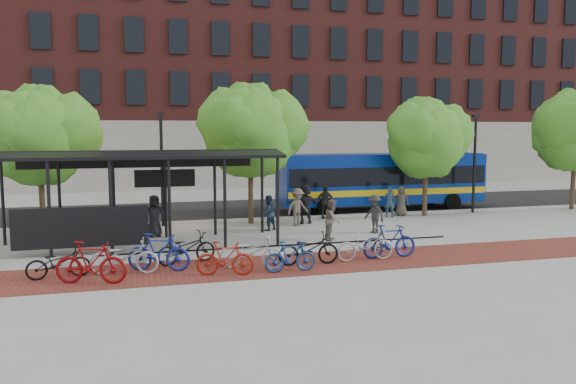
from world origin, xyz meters
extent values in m
plane|color=#9E9E99|center=(0.00, 0.00, 0.00)|extent=(160.00, 160.00, 0.00)
cube|color=black|center=(0.00, 8.00, 0.01)|extent=(160.00, 8.00, 0.01)
cube|color=#B7B7B2|center=(0.00, 4.00, 0.06)|extent=(160.00, 0.25, 0.12)
cube|color=maroon|center=(-2.00, -5.00, 0.00)|extent=(24.00, 3.00, 0.01)
cube|color=black|center=(-3.30, -4.10, 0.00)|extent=(12.00, 0.05, 0.95)
cube|color=#5C2320|center=(10.00, 26.00, 10.00)|extent=(55.00, 14.00, 20.00)
cube|color=#7A664C|center=(-16.00, 40.00, 15.00)|extent=(22.00, 22.00, 30.00)
cylinder|color=black|center=(-13.00, 0.85, 1.65)|extent=(0.12, 0.12, 3.30)
cylinder|color=black|center=(-11.00, -1.85, 1.65)|extent=(0.12, 0.12, 3.30)
cylinder|color=black|center=(-11.00, 0.85, 1.65)|extent=(0.12, 0.12, 3.30)
cylinder|color=black|center=(-9.00, -1.85, 1.65)|extent=(0.12, 0.12, 3.30)
cylinder|color=black|center=(-9.00, 0.85, 1.65)|extent=(0.12, 0.12, 3.30)
cylinder|color=black|center=(-7.00, -1.85, 1.65)|extent=(0.12, 0.12, 3.30)
cylinder|color=black|center=(-7.00, 0.85, 1.65)|extent=(0.12, 0.12, 3.30)
cylinder|color=black|center=(-5.00, -1.85, 1.65)|extent=(0.12, 0.12, 3.30)
cylinder|color=black|center=(-5.00, 0.85, 1.65)|extent=(0.12, 0.12, 3.30)
cylinder|color=black|center=(-3.00, -1.85, 1.65)|extent=(0.12, 0.12, 3.30)
cylinder|color=black|center=(-3.00, 0.85, 1.65)|extent=(0.12, 0.12, 3.30)
cube|color=black|center=(-10.00, -1.90, 1.00)|extent=(4.50, 0.08, 1.40)
cube|color=black|center=(-8.00, -1.20, 3.45)|extent=(10.60, 1.65, 0.29)
cube|color=black|center=(-8.00, 0.20, 3.45)|extent=(10.60, 1.65, 0.29)
cube|color=black|center=(-8.00, 0.90, 3.05)|extent=(9.00, 0.10, 0.40)
cube|color=black|center=(-7.00, 0.95, 2.40)|extent=(2.40, 0.12, 0.70)
cube|color=#FF7200|center=(-7.00, 1.03, 2.40)|extent=(2.20, 0.02, 0.55)
cylinder|color=#382619|center=(-12.00, 3.30, 1.19)|extent=(0.24, 0.24, 2.38)
sphere|color=#377F21|center=(-12.00, 3.30, 3.98)|extent=(4.00, 4.00, 4.00)
sphere|color=#377F21|center=(-11.00, 3.50, 4.28)|extent=(3.20, 3.20, 3.20)
sphere|color=#377F21|center=(-12.80, 3.00, 4.38)|extent=(3.00, 3.00, 3.00)
sphere|color=#377F21|center=(-11.90, 3.70, 4.78)|extent=(2.80, 2.80, 2.80)
cylinder|color=#382619|center=(-3.00, 3.30, 1.26)|extent=(0.24, 0.24, 2.52)
sphere|color=#377F21|center=(-3.00, 3.30, 4.20)|extent=(4.20, 4.20, 4.20)
sphere|color=#377F21|center=(-1.95, 3.50, 4.50)|extent=(3.36, 3.36, 3.36)
sphere|color=#377F21|center=(-3.84, 3.00, 4.60)|extent=(3.15, 3.15, 3.15)
sphere|color=#377F21|center=(-2.90, 3.70, 5.00)|extent=(2.94, 2.94, 2.94)
cylinder|color=#382619|center=(6.00, 3.30, 1.14)|extent=(0.24, 0.24, 2.27)
sphere|color=#377F21|center=(6.00, 3.30, 3.79)|extent=(3.80, 3.80, 3.80)
sphere|color=#377F21|center=(6.95, 3.50, 4.09)|extent=(3.04, 3.04, 3.04)
sphere|color=#377F21|center=(5.24, 3.00, 4.20)|extent=(2.85, 2.85, 2.85)
sphere|color=#377F21|center=(6.10, 3.70, 4.59)|extent=(2.66, 2.66, 2.66)
cylinder|color=#382619|center=(15.00, 3.30, 1.22)|extent=(0.24, 0.24, 2.45)
sphere|color=#377F21|center=(15.00, 3.30, 4.21)|extent=(4.40, 4.40, 4.40)
sphere|color=#377F21|center=(14.12, 3.00, 4.61)|extent=(3.30, 3.30, 3.30)
sphere|color=#377F21|center=(15.10, 3.70, 5.01)|extent=(3.08, 3.08, 3.08)
cylinder|color=black|center=(-7.00, 3.60, 2.50)|extent=(0.14, 0.14, 5.00)
cube|color=black|center=(-7.00, 3.60, 5.05)|extent=(0.35, 0.20, 0.15)
cylinder|color=black|center=(9.00, 3.60, 2.50)|extent=(0.14, 0.14, 5.00)
cube|color=black|center=(9.00, 3.60, 5.05)|extent=(0.35, 0.20, 0.15)
cube|color=navy|center=(4.76, 5.82, 1.72)|extent=(11.35, 2.50, 2.60)
cube|color=black|center=(4.76, 5.82, 1.94)|extent=(11.12, 2.54, 0.94)
cube|color=yellow|center=(4.76, 5.82, 1.09)|extent=(11.23, 2.55, 0.33)
cube|color=navy|center=(4.76, 5.82, 2.98)|extent=(11.12, 2.25, 0.17)
cylinder|color=black|center=(1.13, 4.58, 0.45)|extent=(0.91, 0.27, 0.91)
cylinder|color=black|center=(1.12, 7.04, 0.45)|extent=(0.91, 0.27, 0.91)
cylinder|color=black|center=(8.39, 4.61, 0.45)|extent=(0.91, 0.27, 0.91)
cylinder|color=black|center=(8.38, 7.06, 0.45)|extent=(0.91, 0.27, 0.91)
imported|color=black|center=(-10.39, -4.86, 0.47)|extent=(1.87, 0.87, 0.94)
imported|color=maroon|center=(-9.42, -5.72, 0.62)|extent=(2.13, 1.14, 1.23)
imported|color=#A7A7A9|center=(-8.54, -4.86, 0.54)|extent=(2.13, 0.96, 1.08)
imported|color=navy|center=(-7.52, -4.74, 0.59)|extent=(2.04, 1.18, 1.18)
imported|color=black|center=(-6.60, -4.01, 0.52)|extent=(2.10, 1.26, 1.04)
imported|color=maroon|center=(-5.62, -5.79, 0.52)|extent=(1.79, 0.88, 1.04)
imported|color=#BDBDC0|center=(-4.71, -5.23, 0.54)|extent=(2.20, 1.38, 1.09)
imported|color=navy|center=(-3.63, -5.92, 0.49)|extent=(1.62, 0.46, 0.97)
imported|color=black|center=(-2.82, -5.18, 0.52)|extent=(2.02, 0.77, 1.05)
imported|color=gray|center=(-0.82, -5.10, 0.52)|extent=(2.01, 0.72, 1.05)
imported|color=navy|center=(0.13, -4.97, 0.58)|extent=(1.92, 0.55, 1.15)
imported|color=black|center=(-7.45, 1.05, 0.86)|extent=(0.93, 0.70, 1.72)
imported|color=#1C2B42|center=(-2.65, 1.26, 0.77)|extent=(0.92, 0.85, 1.54)
imported|color=brown|center=(-1.09, 2.05, 0.85)|extent=(1.25, 0.96, 1.71)
imported|color=#252525|center=(0.82, 3.77, 0.82)|extent=(0.99, 0.50, 1.63)
imported|color=black|center=(-0.58, 2.55, 0.92)|extent=(1.78, 0.87, 1.84)
imported|color=#433D35|center=(4.85, 3.58, 0.76)|extent=(0.88, 0.76, 1.52)
imported|color=#22384F|center=(4.02, 3.25, 0.77)|extent=(0.63, 0.49, 1.54)
imported|color=brown|center=(-0.68, -1.50, 0.81)|extent=(0.94, 1.00, 1.63)
imported|color=#282828|center=(1.54, -0.52, 0.81)|extent=(0.97, 1.20, 1.63)
camera|label=1|loc=(-8.10, -22.16, 4.34)|focal=35.00mm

